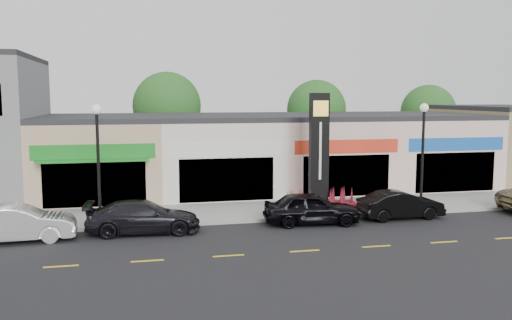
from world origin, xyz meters
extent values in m
plane|color=black|center=(0.00, 0.00, 0.00)|extent=(120.00, 120.00, 0.00)
cube|color=gray|center=(0.00, 4.35, 0.07)|extent=(52.00, 4.30, 0.15)
cube|color=gray|center=(0.00, 2.10, 0.07)|extent=(52.00, 0.20, 0.15)
cube|color=tan|center=(-8.50, 11.50, 2.25)|extent=(7.00, 10.00, 4.50)
cube|color=#262628|center=(-8.50, 11.50, 4.65)|extent=(7.00, 10.00, 0.30)
cube|color=black|center=(-8.50, 6.55, 1.40)|extent=(5.25, 0.10, 2.40)
cube|color=#1A7721|center=(-8.50, 6.55, 3.10)|extent=(6.30, 0.12, 0.80)
cube|color=#1A7721|center=(-8.50, 6.10, 2.70)|extent=(5.60, 0.90, 0.12)
cube|color=beige|center=(-1.50, 11.50, 2.25)|extent=(7.00, 10.00, 4.50)
cube|color=#262628|center=(-1.50, 11.50, 4.65)|extent=(7.00, 10.00, 0.30)
cube|color=black|center=(-1.50, 6.55, 1.40)|extent=(5.25, 0.10, 2.40)
cube|color=silver|center=(-1.50, 6.55, 3.10)|extent=(6.30, 0.12, 0.80)
cube|color=beige|center=(5.50, 11.50, 2.25)|extent=(7.00, 10.00, 4.50)
cube|color=#262628|center=(5.50, 11.50, 4.65)|extent=(7.00, 10.00, 0.30)
cube|color=black|center=(5.50, 6.55, 1.40)|extent=(5.25, 0.10, 2.40)
cube|color=red|center=(5.50, 6.55, 3.10)|extent=(6.30, 0.12, 0.80)
cube|color=beige|center=(12.50, 11.50, 2.25)|extent=(7.00, 10.00, 4.50)
cube|color=#262628|center=(12.50, 11.50, 4.65)|extent=(7.00, 10.00, 0.30)
cube|color=black|center=(12.50, 6.55, 1.40)|extent=(5.25, 0.10, 2.40)
cube|color=#1956B0|center=(12.50, 6.55, 3.10)|extent=(6.30, 0.12, 0.80)
cube|color=#978358|center=(19.50, 11.50, 2.50)|extent=(7.00, 10.00, 5.00)
cube|color=#262628|center=(19.50, 11.50, 5.15)|extent=(7.00, 10.00, 0.30)
cylinder|color=#382619|center=(-4.00, 19.50, 1.57)|extent=(0.36, 0.36, 3.15)
sphere|color=#184E19|center=(-4.00, 19.50, 5.23)|extent=(5.20, 5.20, 5.20)
cylinder|color=#382619|center=(8.00, 19.50, 1.49)|extent=(0.36, 0.36, 2.97)
sphere|color=#184E19|center=(8.00, 19.50, 4.89)|extent=(4.80, 4.80, 4.80)
cylinder|color=#382619|center=(18.00, 19.50, 1.40)|extent=(0.36, 0.36, 2.80)
sphere|color=#184E19|center=(18.00, 19.50, 4.64)|extent=(4.60, 4.60, 4.60)
cylinder|color=black|center=(-8.00, 2.50, 0.30)|extent=(0.32, 0.32, 0.30)
cylinder|color=black|center=(-8.00, 2.50, 2.80)|extent=(0.14, 0.14, 5.00)
sphere|color=silver|center=(-8.00, 2.50, 5.40)|extent=(0.44, 0.44, 0.44)
cylinder|color=black|center=(8.00, 2.50, 0.30)|extent=(0.32, 0.32, 0.30)
cylinder|color=black|center=(8.00, 2.50, 2.80)|extent=(0.14, 0.14, 5.00)
sphere|color=silver|center=(8.00, 2.50, 5.40)|extent=(0.44, 0.44, 0.44)
cube|color=#570E1B|center=(3.00, 4.20, 0.25)|extent=(4.20, 1.30, 0.20)
cube|color=black|center=(3.00, 4.20, 3.15)|extent=(1.00, 0.40, 6.00)
cube|color=yellow|center=(3.00, 3.98, 5.35)|extent=(0.80, 0.05, 0.80)
cube|color=silver|center=(3.00, 3.98, 3.15)|extent=(0.12, 0.04, 3.00)
imported|color=white|center=(-11.20, 0.86, 0.77)|extent=(1.88, 4.74, 1.54)
imported|color=black|center=(-6.09, 1.20, 0.72)|extent=(2.28, 5.05, 1.44)
imported|color=black|center=(1.64, 1.21, 0.77)|extent=(2.25, 4.65, 1.53)
imported|color=black|center=(6.28, 1.37, 0.69)|extent=(1.62, 4.23, 1.38)
camera|label=1|loc=(-6.21, -22.59, 6.00)|focal=38.00mm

